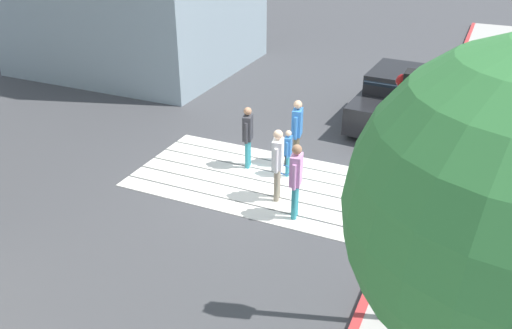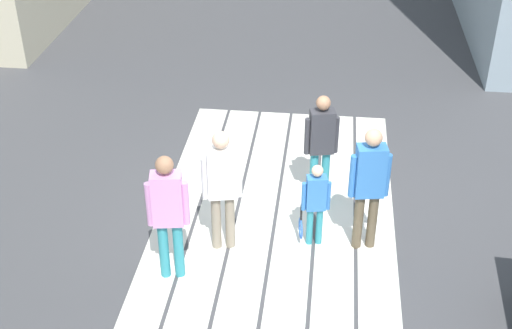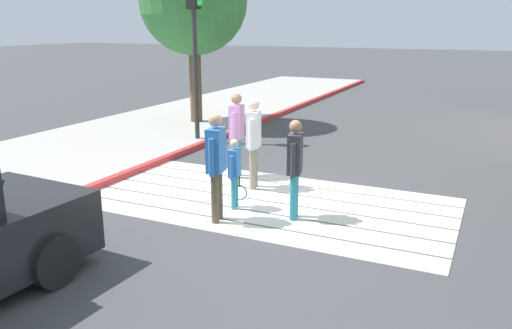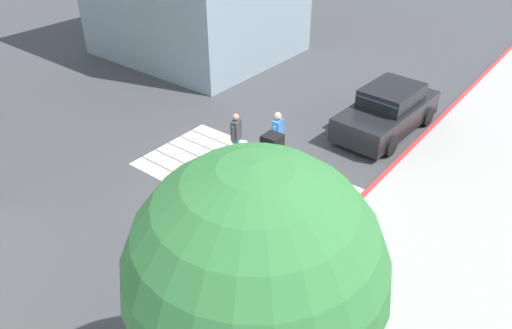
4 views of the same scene
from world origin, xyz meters
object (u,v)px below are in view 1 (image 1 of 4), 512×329
(pedestrian_adult_lead, at_px, (296,176))
(pedestrian_teen_behind, at_px, (278,160))
(pedestrian_adult_trailing, at_px, (297,128))
(traffic_light_corner, at_px, (403,157))
(pedestrian_child_with_racket, at_px, (288,151))
(street_tree, at_px, (507,216))
(pedestrian_adult_side, at_px, (248,133))
(car_parked_near_curb, at_px, (395,98))

(pedestrian_adult_lead, relative_size, pedestrian_teen_behind, 1.00)
(pedestrian_adult_trailing, distance_m, pedestrian_teen_behind, 1.82)
(traffic_light_corner, relative_size, pedestrian_teen_behind, 2.47)
(pedestrian_adult_trailing, bearing_deg, pedestrian_child_with_racket, 91.73)
(street_tree, bearing_deg, pedestrian_adult_lead, -50.94)
(traffic_light_corner, xyz_separation_m, pedestrian_teen_behind, (3.02, -2.94, -2.04))
(traffic_light_corner, xyz_separation_m, pedestrian_adult_side, (4.30, -4.12, -2.10))
(street_tree, bearing_deg, pedestrian_adult_trailing, -56.70)
(pedestrian_adult_side, relative_size, pedestrian_teen_behind, 0.94)
(traffic_light_corner, bearing_deg, car_parked_near_curb, -79.78)
(car_parked_near_curb, xyz_separation_m, pedestrian_adult_trailing, (1.66, 4.00, 0.28))
(pedestrian_adult_lead, bearing_deg, pedestrian_adult_side, -41.97)
(car_parked_near_curb, relative_size, pedestrian_teen_behind, 2.55)
(traffic_light_corner, distance_m, pedestrian_adult_side, 6.32)
(car_parked_near_curb, height_order, pedestrian_child_with_racket, car_parked_near_curb)
(pedestrian_child_with_racket, bearing_deg, car_parked_near_curb, -109.43)
(street_tree, relative_size, pedestrian_adult_side, 3.29)
(pedestrian_teen_behind, bearing_deg, pedestrian_adult_side, -42.67)
(pedestrian_adult_side, bearing_deg, traffic_light_corner, 136.24)
(pedestrian_adult_trailing, xyz_separation_m, pedestrian_teen_behind, (-0.22, 1.81, -0.02))
(traffic_light_corner, xyz_separation_m, pedestrian_adult_trailing, (3.24, -4.75, -2.02))
(pedestrian_adult_side, bearing_deg, car_parked_near_curb, -120.51)
(traffic_light_corner, bearing_deg, pedestrian_adult_lead, -45.12)
(pedestrian_adult_trailing, bearing_deg, traffic_light_corner, 124.31)
(pedestrian_adult_lead, height_order, pedestrian_adult_side, pedestrian_adult_lead)
(car_parked_near_curb, distance_m, street_tree, 11.57)
(pedestrian_adult_trailing, bearing_deg, street_tree, 123.30)
(pedestrian_adult_side, bearing_deg, pedestrian_child_with_racket, 178.50)
(traffic_light_corner, height_order, pedestrian_adult_side, traffic_light_corner)
(street_tree, distance_m, pedestrian_adult_side, 8.75)
(car_parked_near_curb, height_order, pedestrian_adult_trailing, pedestrian_adult_trailing)
(traffic_light_corner, relative_size, street_tree, 0.80)
(car_parked_near_curb, height_order, pedestrian_teen_behind, pedestrian_teen_behind)
(street_tree, bearing_deg, traffic_light_corner, -59.08)
(pedestrian_adult_side, distance_m, pedestrian_teen_behind, 1.74)
(pedestrian_teen_behind, bearing_deg, street_tree, 130.36)
(traffic_light_corner, distance_m, pedestrian_adult_trailing, 6.09)
(street_tree, height_order, pedestrian_adult_trailing, street_tree)
(pedestrian_teen_behind, relative_size, pedestrian_child_with_racket, 1.42)
(street_tree, xyz_separation_m, pedestrian_child_with_racket, (4.47, -6.18, -2.96))
(traffic_light_corner, bearing_deg, pedestrian_child_with_racket, -51.81)
(pedestrian_child_with_racket, bearing_deg, pedestrian_teen_behind, 99.66)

